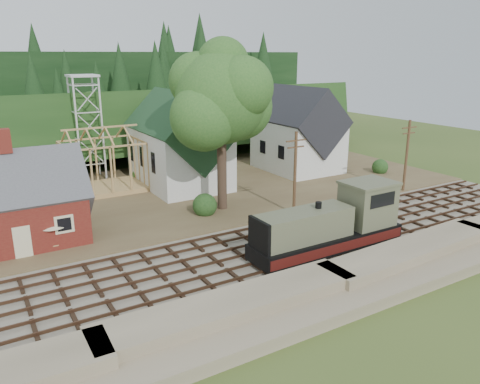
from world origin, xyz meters
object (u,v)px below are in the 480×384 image
patio_set (52,225)px  car_red (314,170)px  locomotive (333,226)px  car_blue (42,223)px

patio_set → car_red: bearing=13.6°
locomotive → patio_set: locomotive is taller
locomotive → patio_set: (-18.16, 11.10, -0.01)m
locomotive → car_blue: locomotive is taller
locomotive → car_red: (13.76, 18.84, -1.31)m
locomotive → car_red: size_ratio=2.93×
car_blue → patio_set: bearing=-120.3°
car_red → patio_set: 32.88m
locomotive → car_red: bearing=53.9°
car_blue → patio_set: size_ratio=1.62×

